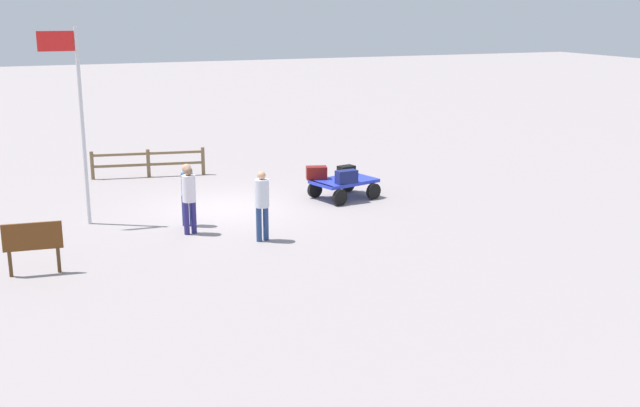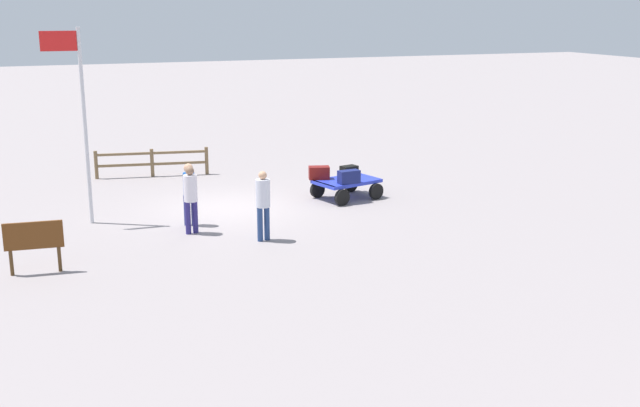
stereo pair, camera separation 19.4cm
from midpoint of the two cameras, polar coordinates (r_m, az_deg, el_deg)
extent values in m
plane|color=gray|center=(22.84, -6.43, -0.33)|extent=(120.00, 120.00, 0.00)
cube|color=#2737C6|center=(23.74, 2.19, 1.64)|extent=(2.11, 1.63, 0.10)
cube|color=#2737C6|center=(23.21, 0.49, 1.36)|extent=(0.37, 1.11, 0.10)
cylinder|color=black|center=(22.94, 1.86, 0.44)|extent=(0.50, 0.24, 0.49)
cylinder|color=black|center=(23.89, 0.04, 1.01)|extent=(0.50, 0.24, 0.49)
cylinder|color=black|center=(23.75, 4.34, 0.89)|extent=(0.50, 0.24, 0.49)
cylinder|color=black|center=(24.67, 2.48, 1.42)|extent=(0.50, 0.24, 0.49)
cube|color=black|center=(24.39, 2.36, 2.43)|extent=(0.57, 0.45, 0.28)
cube|color=maroon|center=(23.76, 0.16, 2.26)|extent=(0.70, 0.52, 0.38)
cube|color=navy|center=(23.18, 2.36, 1.95)|extent=(0.67, 0.36, 0.39)
cylinder|color=navy|center=(19.58, -3.60, -1.43)|extent=(0.14, 0.14, 0.87)
cylinder|color=navy|center=(19.48, -4.10, -1.52)|extent=(0.14, 0.14, 0.87)
cylinder|color=silver|center=(19.33, -3.89, 0.76)|extent=(0.43, 0.43, 0.70)
sphere|color=tan|center=(19.23, -3.91, 2.07)|extent=(0.21, 0.21, 0.21)
cylinder|color=navy|center=(20.38, -8.80, -0.96)|extent=(0.14, 0.14, 0.85)
cylinder|color=navy|center=(20.31, -9.31, -1.04)|extent=(0.14, 0.14, 0.85)
cylinder|color=silver|center=(20.16, -9.14, 1.11)|extent=(0.41, 0.41, 0.68)
sphere|color=#89654C|center=(20.06, -9.19, 2.37)|extent=(0.22, 0.22, 0.22)
cylinder|color=navy|center=(21.08, -8.91, -0.51)|extent=(0.14, 0.14, 0.81)
cylinder|color=navy|center=(21.13, -9.43, -0.50)|extent=(0.14, 0.14, 0.81)
cylinder|color=#1E53A9|center=(20.93, -9.25, 1.40)|extent=(0.42, 0.42, 0.62)
sphere|color=tan|center=(20.84, -9.30, 2.56)|extent=(0.24, 0.24, 0.24)
cylinder|color=silver|center=(21.49, -16.47, 5.31)|extent=(0.10, 0.10, 5.18)
cube|color=red|center=(21.25, -18.27, 11.17)|extent=(0.90, 0.06, 0.51)
cylinder|color=#4C3319|center=(18.19, -18.13, -3.87)|extent=(0.08, 0.08, 0.56)
cylinder|color=#4C3319|center=(18.26, -21.26, -4.06)|extent=(0.08, 0.08, 0.56)
cube|color=#5F3414|center=(18.05, -19.85, -2.20)|extent=(1.25, 0.18, 0.61)
cylinder|color=brown|center=(27.44, -8.05, 3.10)|extent=(0.12, 0.12, 0.96)
cylinder|color=brown|center=(27.39, -11.92, 2.92)|extent=(0.12, 0.12, 0.96)
cylinder|color=brown|center=(27.47, -15.79, 2.72)|extent=(0.12, 0.12, 0.96)
cube|color=brown|center=(27.33, -11.96, 3.61)|extent=(3.66, 0.71, 0.08)
cube|color=brown|center=(27.40, -11.92, 2.82)|extent=(3.66, 0.71, 0.08)
camera|label=1|loc=(0.10, -89.68, 0.08)|focal=43.97mm
camera|label=2|loc=(0.10, 90.32, -0.08)|focal=43.97mm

